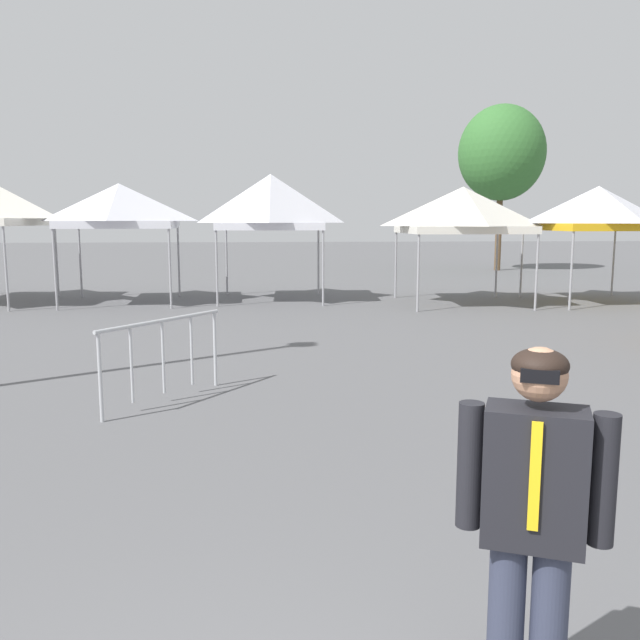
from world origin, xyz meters
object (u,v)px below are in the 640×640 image
(canopy_tent_right_of_center, at_px, (120,206))
(canopy_tent_left_of_center, at_px, (271,202))
(canopy_tent_center, at_px, (463,210))
(canopy_tent_far_right, at_px, (598,208))
(crowd_barrier_mid_lot, at_px, (163,344))
(person_foreground, at_px, (532,518))
(tree_behind_tents_center, at_px, (502,153))

(canopy_tent_right_of_center, distance_m, canopy_tent_left_of_center, 4.19)
(canopy_tent_center, relative_size, canopy_tent_far_right, 1.01)
(canopy_tent_far_right, relative_size, crowd_barrier_mid_lot, 1.89)
(canopy_tent_right_of_center, height_order, crowd_barrier_mid_lot, canopy_tent_right_of_center)
(canopy_tent_left_of_center, distance_m, canopy_tent_far_right, 9.15)
(canopy_tent_right_of_center, relative_size, person_foreground, 1.86)
(tree_behind_tents_center, relative_size, crowd_barrier_mid_lot, 4.37)
(person_foreground, height_order, tree_behind_tents_center, tree_behind_tents_center)
(canopy_tent_center, distance_m, crowd_barrier_mid_lot, 11.83)
(canopy_tent_right_of_center, height_order, canopy_tent_far_right, canopy_tent_right_of_center)
(tree_behind_tents_center, bearing_deg, canopy_tent_left_of_center, -134.85)
(canopy_tent_far_right, xyz_separation_m, person_foreground, (-8.21, -15.26, -1.59))
(crowd_barrier_mid_lot, bearing_deg, canopy_tent_right_of_center, 103.86)
(canopy_tent_center, height_order, canopy_tent_far_right, canopy_tent_far_right)
(canopy_tent_center, relative_size, person_foreground, 1.85)
(tree_behind_tents_center, bearing_deg, person_foreground, -109.78)
(canopy_tent_right_of_center, relative_size, crowd_barrier_mid_lot, 1.93)
(canopy_tent_center, xyz_separation_m, tree_behind_tents_center, (5.47, 12.08, 2.75))
(canopy_tent_left_of_center, bearing_deg, canopy_tent_center, -14.57)
(canopy_tent_far_right, bearing_deg, canopy_tent_left_of_center, 171.28)
(canopy_tent_far_right, xyz_separation_m, crowd_barrier_mid_lot, (-10.60, -9.49, -1.88))
(canopy_tent_right_of_center, xyz_separation_m, crowd_barrier_mid_lot, (2.61, -10.58, -1.94))
(canopy_tent_left_of_center, height_order, person_foreground, canopy_tent_left_of_center)
(canopy_tent_center, height_order, person_foreground, canopy_tent_center)
(canopy_tent_right_of_center, xyz_separation_m, tree_behind_tents_center, (14.85, 11.03, 2.63))
(tree_behind_tents_center, xyz_separation_m, crowd_barrier_mid_lot, (-12.24, -21.60, -4.57))
(crowd_barrier_mid_lot, bearing_deg, canopy_tent_left_of_center, 81.82)
(canopy_tent_right_of_center, xyz_separation_m, person_foreground, (5.00, -16.35, -1.66))
(canopy_tent_left_of_center, xyz_separation_m, canopy_tent_center, (5.21, -1.35, -0.24))
(canopy_tent_left_of_center, height_order, canopy_tent_far_right, canopy_tent_left_of_center)
(canopy_tent_right_of_center, distance_m, canopy_tent_far_right, 13.26)
(canopy_tent_left_of_center, relative_size, crowd_barrier_mid_lot, 2.10)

